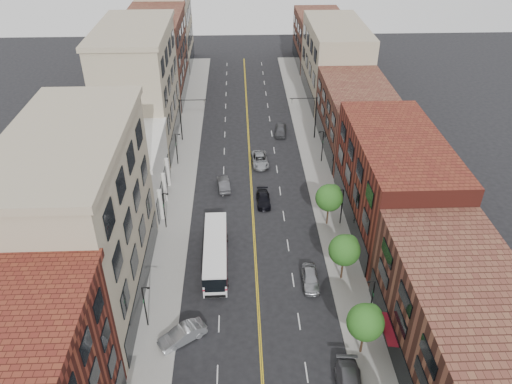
{
  "coord_description": "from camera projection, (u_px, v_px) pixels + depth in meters",
  "views": [
    {
      "loc": [
        -1.64,
        -26.47,
        38.04
      ],
      "look_at": [
        0.31,
        24.19,
        5.0
      ],
      "focal_mm": 35.0,
      "sensor_mm": 36.0,
      "label": 1
    }
  ],
  "objects": [
    {
      "name": "city_bus",
      "position": [
        215.0,
        251.0,
        56.24
      ],
      "size": [
        2.94,
        11.64,
        2.98
      ],
      "rotation": [
        0.0,
        0.0,
        0.02
      ],
      "color": "white",
      "rests_on": "ground"
    },
    {
      "name": "bldg_r_far_c",
      "position": [
        319.0,
        39.0,
        112.53
      ],
      "size": [
        10.0,
        18.0,
        11.0
      ],
      "primitive_type": "cube",
      "color": "brown",
      "rests_on": "ground"
    },
    {
      "name": "lamp_l_2",
      "position": [
        164.0,
        209.0,
        61.1
      ],
      "size": [
        0.81,
        0.55,
        5.05
      ],
      "color": "black",
      "rests_on": "sidewalk_left"
    },
    {
      "name": "tree_r_3",
      "position": [
        330.0,
        197.0,
        61.18
      ],
      "size": [
        3.4,
        3.4,
        5.59
      ],
      "color": "black",
      "rests_on": "sidewalk_right"
    },
    {
      "name": "signal_mast_right",
      "position": [
        311.0,
        113.0,
        80.96
      ],
      "size": [
        4.49,
        0.18,
        7.2
      ],
      "color": "black",
      "rests_on": "sidewalk_right"
    },
    {
      "name": "bldg_l_white",
      "position": [
        124.0,
        173.0,
        66.2
      ],
      "size": [
        10.0,
        14.0,
        8.0
      ],
      "primitive_type": "cube",
      "color": "silver",
      "rests_on": "ground"
    },
    {
      "name": "bldg_l_far_a",
      "position": [
        139.0,
        90.0,
        77.7
      ],
      "size": [
        10.0,
        20.0,
        18.0
      ],
      "primitive_type": "cube",
      "color": "tan",
      "rests_on": "ground"
    },
    {
      "name": "tree_r_2",
      "position": [
        345.0,
        249.0,
        52.81
      ],
      "size": [
        3.4,
        3.4,
        5.59
      ],
      "color": "black",
      "rests_on": "sidewalk_right"
    },
    {
      "name": "lamp_r_3",
      "position": [
        322.0,
        145.0,
        75.2
      ],
      "size": [
        0.81,
        0.55,
        5.05
      ],
      "color": "black",
      "rests_on": "sidewalk_right"
    },
    {
      "name": "tree_r_1",
      "position": [
        366.0,
        321.0,
        44.44
      ],
      "size": [
        3.4,
        3.4,
        5.59
      ],
      "color": "black",
      "rests_on": "sidewalk_right"
    },
    {
      "name": "bldg_r_far_b",
      "position": [
        335.0,
        62.0,
        94.96
      ],
      "size": [
        10.0,
        22.0,
        14.0
      ],
      "primitive_type": "cube",
      "color": "tan",
      "rests_on": "ground"
    },
    {
      "name": "car_lane_a",
      "position": [
        263.0,
        199.0,
        67.0
      ],
      "size": [
        1.88,
        4.44,
        1.28
      ],
      "primitive_type": "imported",
      "rotation": [
        0.0,
        0.0,
        0.02
      ],
      "color": "black",
      "rests_on": "ground"
    },
    {
      "name": "bldg_l_far_c",
      "position": [
        166.0,
        20.0,
        108.97
      ],
      "size": [
        10.0,
        16.0,
        20.0
      ],
      "primitive_type": "cube",
      "color": "tan",
      "rests_on": "ground"
    },
    {
      "name": "car_lane_c",
      "position": [
        281.0,
        130.0,
        84.35
      ],
      "size": [
        2.45,
        4.8,
        1.56
      ],
      "primitive_type": "imported",
      "rotation": [
        0.0,
        0.0,
        -0.13
      ],
      "color": "#45464A",
      "rests_on": "ground"
    },
    {
      "name": "car_parked_far",
      "position": [
        310.0,
        278.0,
        53.92
      ],
      "size": [
        1.93,
        4.54,
        1.53
      ],
      "primitive_type": "imported",
      "rotation": [
        0.0,
        0.0,
        -0.03
      ],
      "color": "gray",
      "rests_on": "ground"
    },
    {
      "name": "lamp_r_1",
      "position": [
        372.0,
        298.0,
        48.41
      ],
      "size": [
        0.81,
        0.55,
        5.05
      ],
      "color": "black",
      "rests_on": "sidewalk_right"
    },
    {
      "name": "lamp_l_1",
      "position": [
        145.0,
        304.0,
        47.7
      ],
      "size": [
        0.81,
        0.55,
        5.05
      ],
      "color": "black",
      "rests_on": "sidewalk_left"
    },
    {
      "name": "bldg_r_far_a",
      "position": [
        357.0,
        118.0,
        78.48
      ],
      "size": [
        10.0,
        20.0,
        10.0
      ],
      "primitive_type": "cube",
      "color": "brown",
      "rests_on": "ground"
    },
    {
      "name": "sidewalk_right",
      "position": [
        320.0,
        178.0,
        72.57
      ],
      "size": [
        4.0,
        110.0,
        0.15
      ],
      "primitive_type": "cube",
      "color": "gray",
      "rests_on": "ground"
    },
    {
      "name": "car_lane_behind",
      "position": [
        224.0,
        184.0,
        70.07
      ],
      "size": [
        2.07,
        4.58,
        1.46
      ],
      "primitive_type": "imported",
      "rotation": [
        0.0,
        0.0,
        3.26
      ],
      "color": "#444448",
      "rests_on": "ground"
    },
    {
      "name": "bldg_l_tanoffice",
      "position": [
        83.0,
        224.0,
        48.4
      ],
      "size": [
        10.0,
        22.0,
        18.0
      ],
      "primitive_type": "cube",
      "color": "tan",
      "rests_on": "ground"
    },
    {
      "name": "bldg_l_far_b",
      "position": [
        157.0,
        58.0,
        95.26
      ],
      "size": [
        10.0,
        20.0,
        15.0
      ],
      "primitive_type": "cube",
      "color": "brown",
      "rests_on": "ground"
    },
    {
      "name": "signal_mast_left",
      "position": [
        185.0,
        115.0,
        80.3
      ],
      "size": [
        4.49,
        0.18,
        7.2
      ],
      "color": "black",
      "rests_on": "sidewalk_left"
    },
    {
      "name": "bldg_r_near",
      "position": [
        471.0,
        349.0,
        40.8
      ],
      "size": [
        10.0,
        26.0,
        10.0
      ],
      "primitive_type": "cube",
      "color": "brown",
      "rests_on": "ground"
    },
    {
      "name": "lamp_l_3",
      "position": [
        177.0,
        147.0,
        74.49
      ],
      "size": [
        0.81,
        0.55,
        5.05
      ],
      "color": "black",
      "rests_on": "sidewalk_left"
    },
    {
      "name": "sidewalk_left",
      "position": [
        182.0,
        181.0,
        71.92
      ],
      "size": [
        4.0,
        110.0,
        0.15
      ],
      "primitive_type": "cube",
      "color": "gray",
      "rests_on": "ground"
    },
    {
      "name": "car_angle_b",
      "position": [
        182.0,
        335.0,
        47.41
      ],
      "size": [
        4.82,
        3.97,
        1.55
      ],
      "primitive_type": "imported",
      "rotation": [
        0.0,
        0.0,
        -0.98
      ],
      "color": "silver",
      "rests_on": "ground"
    },
    {
      "name": "car_lane_b",
      "position": [
        260.0,
        160.0,
        75.86
      ],
      "size": [
        2.78,
        5.47,
        1.48
      ],
      "primitive_type": "imported",
      "rotation": [
        0.0,
        0.0,
        0.06
      ],
      "color": "#96999D",
      "rests_on": "ground"
    },
    {
      "name": "lamp_r_2",
      "position": [
        342.0,
        205.0,
        61.81
      ],
      "size": [
        0.81,
        0.55,
        5.05
      ],
      "color": "black",
      "rests_on": "sidewalk_right"
    },
    {
      "name": "bldg_r_mid",
      "position": [
        394.0,
        183.0,
        60.35
      ],
      "size": [
        10.0,
        22.0,
        12.0
      ],
      "primitive_type": "cube",
      "color": "#5D2018",
      "rests_on": "ground"
    }
  ]
}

